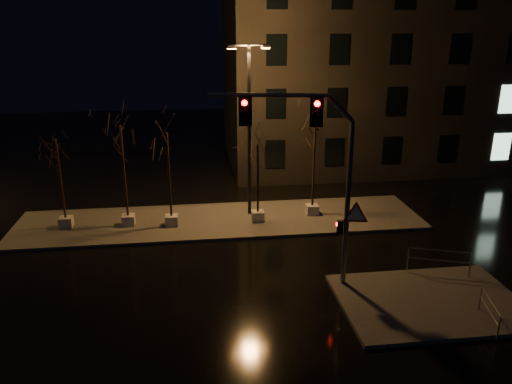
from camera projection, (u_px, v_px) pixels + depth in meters
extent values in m
plane|color=black|center=(230.00, 273.00, 21.74)|extent=(90.00, 90.00, 0.00)
cube|color=#46433E|center=(221.00, 221.00, 27.35)|extent=(22.00, 5.00, 0.15)
cube|color=#46433E|center=(430.00, 302.00, 19.35)|extent=(7.00, 5.00, 0.15)
cube|color=black|center=(392.00, 63.00, 38.00)|extent=(25.00, 12.00, 15.00)
cube|color=#B5B2A9|center=(66.00, 222.00, 26.21)|extent=(0.65, 0.65, 0.55)
cylinder|color=black|center=(61.00, 179.00, 25.45)|extent=(0.11, 0.11, 4.19)
cube|color=#B5B2A9|center=(128.00, 220.00, 26.51)|extent=(0.65, 0.65, 0.55)
cylinder|color=black|center=(124.00, 172.00, 25.66)|extent=(0.11, 0.11, 4.80)
cube|color=#B5B2A9|center=(172.00, 220.00, 26.46)|extent=(0.65, 0.65, 0.55)
cylinder|color=black|center=(169.00, 175.00, 25.66)|extent=(0.11, 0.11, 4.43)
cube|color=#B5B2A9|center=(258.00, 216.00, 27.07)|extent=(0.65, 0.65, 0.55)
cylinder|color=black|center=(258.00, 178.00, 26.39)|extent=(0.11, 0.11, 3.73)
cube|color=#B5B2A9|center=(312.00, 209.00, 28.01)|extent=(0.65, 0.65, 0.55)
cylinder|color=black|center=(314.00, 165.00, 27.18)|extent=(0.11, 0.11, 4.61)
cylinder|color=slate|center=(347.00, 206.00, 19.60)|extent=(0.20, 0.20, 6.71)
cylinder|color=slate|center=(268.00, 95.00, 18.47)|extent=(4.41, 1.08, 0.16)
cube|color=black|center=(317.00, 112.00, 18.53)|extent=(0.38, 0.31, 1.01)
cube|color=black|center=(245.00, 111.00, 18.72)|extent=(0.38, 0.31, 1.01)
cube|color=black|center=(340.00, 227.00, 19.90)|extent=(0.28, 0.25, 0.50)
cone|color=red|center=(356.00, 215.00, 19.63)|extent=(1.15, 0.27, 1.16)
sphere|color=#FF0C07|center=(354.00, 104.00, 18.32)|extent=(0.20, 0.20, 0.20)
cylinder|color=black|center=(249.00, 134.00, 26.74)|extent=(0.18, 0.18, 9.16)
cylinder|color=black|center=(249.00, 45.00, 25.28)|extent=(1.99, 0.53, 0.09)
cube|color=orange|center=(232.00, 48.00, 25.03)|extent=(0.50, 0.35, 0.18)
cube|color=orange|center=(266.00, 47.00, 25.62)|extent=(0.50, 0.35, 0.18)
cylinder|color=slate|center=(408.00, 260.00, 21.46)|extent=(0.06, 0.06, 1.03)
cylinder|color=slate|center=(470.00, 266.00, 20.95)|extent=(0.06, 0.06, 1.03)
cylinder|color=slate|center=(440.00, 250.00, 21.02)|extent=(2.40, 0.89, 0.05)
cylinder|color=slate|center=(439.00, 260.00, 21.17)|extent=(2.40, 0.89, 0.05)
cylinder|color=slate|center=(498.00, 329.00, 16.72)|extent=(0.05, 0.05, 0.88)
cylinder|color=slate|center=(480.00, 299.00, 18.57)|extent=(0.05, 0.05, 0.88)
cylinder|color=slate|center=(491.00, 301.00, 17.49)|extent=(0.51, 1.91, 0.04)
cylinder|color=slate|center=(489.00, 311.00, 17.61)|extent=(0.51, 1.91, 0.04)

